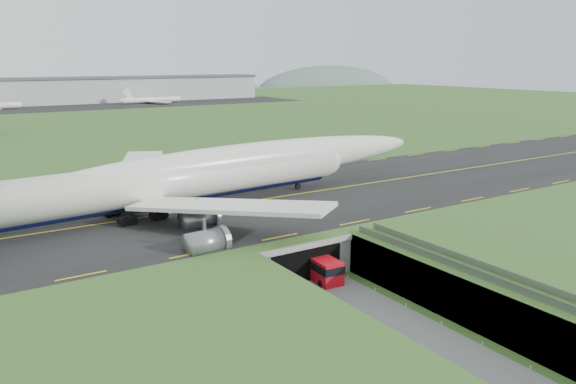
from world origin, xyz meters
TOP-DOWN VIEW (x-y plane):
  - ground at (0.00, 0.00)m, footprint 900.00×900.00m
  - airfield_deck at (0.00, 0.00)m, footprint 800.00×800.00m
  - trench_road at (0.00, -7.50)m, footprint 12.00×75.00m
  - taxiway at (0.00, 33.00)m, footprint 800.00×44.00m
  - tunnel_portal at (0.00, 16.71)m, footprint 17.00×22.30m
  - guideway at (11.00, -19.11)m, footprint 3.00×53.00m
  - jumbo_jet at (-3.76, 34.63)m, footprint 102.57×64.32m
  - shuttle_tram at (2.24, 8.08)m, footprint 3.74×8.78m
  - cargo_terminal at (-0.09, 299.41)m, footprint 320.00×67.00m
  - distant_hills at (64.38, 430.00)m, footprint 700.00×91.00m

SIDE VIEW (x-z plane):
  - distant_hills at x=64.38m, z-range -34.00..26.00m
  - ground at x=0.00m, z-range 0.00..0.00m
  - trench_road at x=0.00m, z-range 0.00..0.20m
  - shuttle_tram at x=2.24m, z-range 0.16..3.64m
  - airfield_deck at x=0.00m, z-range 0.00..6.00m
  - tunnel_portal at x=0.00m, z-range 0.33..6.33m
  - guideway at x=11.00m, z-range 1.80..8.85m
  - taxiway at x=0.00m, z-range 6.00..6.18m
  - jumbo_jet at x=-3.76m, z-range 1.09..22.43m
  - cargo_terminal at x=-0.09m, z-range 6.16..21.76m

